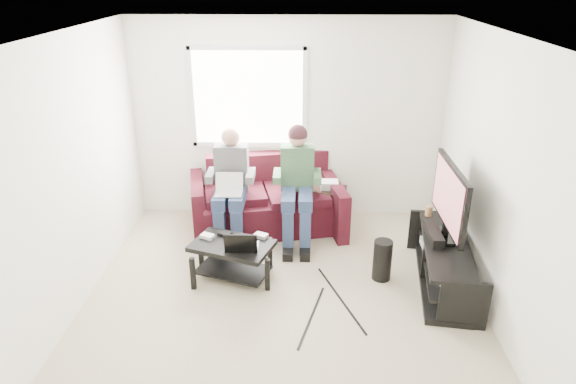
{
  "coord_description": "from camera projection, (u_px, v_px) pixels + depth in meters",
  "views": [
    {
      "loc": [
        0.19,
        -4.18,
        3.11
      ],
      "look_at": [
        0.05,
        0.6,
        1.02
      ],
      "focal_mm": 32.0,
      "sensor_mm": 36.0,
      "label": 1
    }
  ],
  "objects": [
    {
      "name": "wall_right",
      "position": [
        507.0,
        192.0,
        4.51
      ],
      "size": [
        0.0,
        4.5,
        4.5
      ],
      "primitive_type": "plane",
      "rotation": [
        1.57,
        0.0,
        -1.57
      ],
      "color": "white",
      "rests_on": "floor"
    },
    {
      "name": "console_black",
      "position": [
        446.0,
        262.0,
        5.34
      ],
      "size": [
        0.38,
        0.3,
        0.07
      ],
      "primitive_type": "cube",
      "color": "black",
      "rests_on": "tv_stand"
    },
    {
      "name": "person_left",
      "position": [
        231.0,
        182.0,
        6.14
      ],
      "size": [
        0.4,
        0.71,
        1.37
      ],
      "color": "navy",
      "rests_on": "sofa"
    },
    {
      "name": "window",
      "position": [
        248.0,
        98.0,
        6.5
      ],
      "size": [
        1.48,
        0.04,
        1.28
      ],
      "color": "white",
      "rests_on": "wall_back"
    },
    {
      "name": "laptop_black",
      "position": [
        242.0,
        237.0,
        5.33
      ],
      "size": [
        0.39,
        0.32,
        0.24
      ],
      "primitive_type": null,
      "rotation": [
        0.0,
        0.0,
        -0.27
      ],
      "color": "black",
      "rests_on": "coffee_table"
    },
    {
      "name": "keyboard_floor",
      "position": [
        434.0,
        300.0,
        5.21
      ],
      "size": [
        0.21,
        0.46,
        0.02
      ],
      "primitive_type": "cube",
      "rotation": [
        0.0,
        0.0,
        -0.14
      ],
      "color": "black",
      "rests_on": "floor"
    },
    {
      "name": "person_right",
      "position": [
        297.0,
        177.0,
        6.12
      ],
      "size": [
        0.4,
        0.71,
        1.42
      ],
      "color": "navy",
      "rests_on": "sofa"
    },
    {
      "name": "tv",
      "position": [
        450.0,
        198.0,
        5.22
      ],
      "size": [
        0.12,
        1.1,
        0.81
      ],
      "color": "black",
      "rests_on": "tv_stand"
    },
    {
      "name": "controller_b",
      "position": [
        225.0,
        234.0,
        5.61
      ],
      "size": [
        0.17,
        0.14,
        0.04
      ],
      "primitive_type": "cube",
      "rotation": [
        0.0,
        0.0,
        -0.48
      ],
      "color": "black",
      "rests_on": "coffee_table"
    },
    {
      "name": "sofa",
      "position": [
        266.0,
        203.0,
        6.62
      ],
      "size": [
        2.1,
        1.22,
        0.9
      ],
      "color": "#44111B",
      "rests_on": "floor"
    },
    {
      "name": "console_grey",
      "position": [
        438.0,
        245.0,
        5.66
      ],
      "size": [
        0.34,
        0.26,
        0.08
      ],
      "primitive_type": "cube",
      "color": "gray",
      "rests_on": "tv_stand"
    },
    {
      "name": "end_table",
      "position": [
        329.0,
        207.0,
        6.59
      ],
      "size": [
        0.37,
        0.37,
        0.65
      ],
      "color": "black",
      "rests_on": "floor"
    },
    {
      "name": "coffee_table",
      "position": [
        232.0,
        253.0,
        5.5
      ],
      "size": [
        0.96,
        0.76,
        0.42
      ],
      "color": "black",
      "rests_on": "floor"
    },
    {
      "name": "drink_cup",
      "position": [
        429.0,
        211.0,
        5.86
      ],
      "size": [
        0.08,
        0.08,
        0.12
      ],
      "primitive_type": "cylinder",
      "color": "#AF784B",
      "rests_on": "tv_stand"
    },
    {
      "name": "controller_a",
      "position": [
        207.0,
        236.0,
        5.56
      ],
      "size": [
        0.16,
        0.14,
        0.04
      ],
      "primitive_type": "cube",
      "rotation": [
        0.0,
        0.0,
        -0.44
      ],
      "color": "silver",
      "rests_on": "coffee_table"
    },
    {
      "name": "console_white",
      "position": [
        455.0,
        281.0,
        5.02
      ],
      "size": [
        0.3,
        0.22,
        0.06
      ],
      "primitive_type": "cube",
      "color": "silver",
      "rests_on": "tv_stand"
    },
    {
      "name": "tv_stand",
      "position": [
        443.0,
        265.0,
        5.42
      ],
      "size": [
        0.66,
        1.57,
        0.5
      ],
      "color": "black",
      "rests_on": "floor"
    },
    {
      "name": "wall_left",
      "position": [
        58.0,
        187.0,
        4.61
      ],
      "size": [
        0.0,
        4.5,
        4.5
      ],
      "primitive_type": "plane",
      "rotation": [
        1.57,
        0.0,
        1.57
      ],
      "color": "white",
      "rests_on": "floor"
    },
    {
      "name": "soundbar",
      "position": [
        433.0,
        233.0,
        5.38
      ],
      "size": [
        0.12,
        0.5,
        0.1
      ],
      "primitive_type": "cube",
      "color": "black",
      "rests_on": "tv_stand"
    },
    {
      "name": "controller_c",
      "position": [
        261.0,
        236.0,
        5.57
      ],
      "size": [
        0.17,
        0.14,
        0.04
      ],
      "primitive_type": "cube",
      "rotation": [
        0.0,
        0.0,
        -0.46
      ],
      "color": "gray",
      "rests_on": "coffee_table"
    },
    {
      "name": "subwoofer",
      "position": [
        382.0,
        260.0,
        5.51
      ],
      "size": [
        0.2,
        0.2,
        0.46
      ],
      "primitive_type": "cylinder",
      "color": "black",
      "rests_on": "floor"
    },
    {
      "name": "ceiling",
      "position": [
        279.0,
        39.0,
        4.04
      ],
      "size": [
        4.5,
        4.5,
        0.0
      ],
      "primitive_type": "plane",
      "rotation": [
        3.14,
        0.0,
        0.0
      ],
      "color": "white",
      "rests_on": "wall_back"
    },
    {
      "name": "wall_front",
      "position": [
        261.0,
        373.0,
        2.5
      ],
      "size": [
        4.5,
        0.0,
        4.5
      ],
      "primitive_type": "plane",
      "rotation": [
        -1.57,
        0.0,
        0.0
      ],
      "color": "white",
      "rests_on": "floor"
    },
    {
      "name": "laptop_silver",
      "position": [
        229.0,
        189.0,
        5.98
      ],
      "size": [
        0.39,
        0.35,
        0.24
      ],
      "primitive_type": null,
      "rotation": [
        0.0,
        0.0,
        0.54
      ],
      "color": "silver",
      "rests_on": "person_left"
    },
    {
      "name": "floor",
      "position": [
        281.0,
        310.0,
        5.08
      ],
      "size": [
        4.5,
        4.5,
        0.0
      ],
      "primitive_type": "plane",
      "color": "#BBAD91",
      "rests_on": "ground"
    },
    {
      "name": "wall_back",
      "position": [
        288.0,
        121.0,
        6.62
      ],
      "size": [
        4.5,
        0.0,
        4.5
      ],
      "primitive_type": "plane",
      "rotation": [
        1.57,
        0.0,
        0.0
      ],
      "color": "white",
      "rests_on": "floor"
    }
  ]
}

